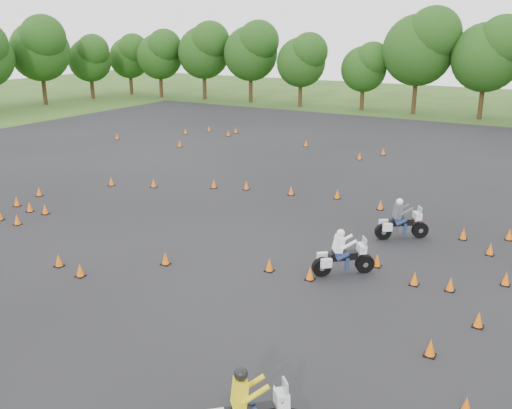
# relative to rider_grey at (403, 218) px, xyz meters

# --- Properties ---
(ground) EXTENTS (140.00, 140.00, 0.00)m
(ground) POSITION_rel_rider_grey_xyz_m (-5.44, -6.26, -0.85)
(ground) COLOR #2D5119
(ground) RESTS_ON ground
(asphalt_pad) EXTENTS (62.00, 62.00, 0.00)m
(asphalt_pad) POSITION_rel_rider_grey_xyz_m (-5.44, -0.26, -0.85)
(asphalt_pad) COLOR black
(asphalt_pad) RESTS_ON ground
(treeline) EXTENTS (87.23, 32.43, 10.47)m
(treeline) POSITION_rel_rider_grey_xyz_m (-3.19, 28.66, 3.73)
(treeline) COLOR #1C4012
(treeline) RESTS_ON ground
(traffic_cones) EXTENTS (36.17, 32.86, 0.45)m
(traffic_cones) POSITION_rel_rider_grey_xyz_m (-6.18, -0.92, -0.62)
(traffic_cones) COLOR #EE610A
(traffic_cones) RESTS_ON asphalt_pad
(rider_grey) EXTENTS (2.16, 1.87, 1.70)m
(rider_grey) POSITION_rel_rider_grey_xyz_m (0.00, 0.00, 0.00)
(rider_grey) COLOR #47484F
(rider_grey) RESTS_ON ground
(rider_white) EXTENTS (2.12, 1.96, 1.71)m
(rider_white) POSITION_rel_rider_grey_xyz_m (-0.75, -4.42, 0.01)
(rider_white) COLOR white
(rider_white) RESTS_ON ground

